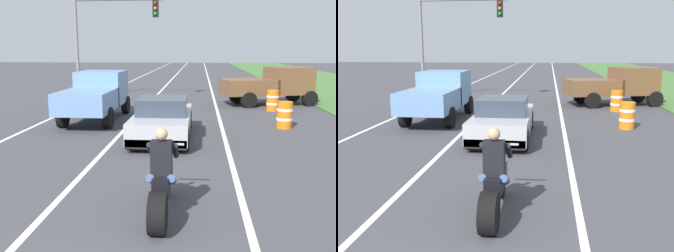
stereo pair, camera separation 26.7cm
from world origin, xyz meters
TOP-DOWN VIEW (x-y plane):
  - lane_stripe_left_solid at (-5.40, 20.00)m, footprint 0.14×120.00m
  - lane_stripe_right_solid at (1.80, 20.00)m, footprint 0.14×120.00m
  - lane_stripe_centre_dashed at (-1.80, 20.00)m, footprint 0.14×120.00m
  - motorcycle_with_rider at (0.31, 3.73)m, footprint 0.70×2.21m
  - sports_car_silver at (-0.27, 9.68)m, footprint 1.84×4.30m
  - pickup_truck_left_lane_light_blue at (-3.32, 12.60)m, footprint 2.02×4.80m
  - pickup_truck_right_shoulder_brown at (4.75, 17.71)m, footprint 5.14×3.14m
  - traffic_light_mast_near at (-4.54, 18.81)m, footprint 5.05×0.34m
  - construction_barrel_nearest at (4.12, 11.61)m, footprint 0.58×0.58m
  - construction_barrel_mid at (4.43, 15.61)m, footprint 0.58×0.58m

SIDE VIEW (x-z plane):
  - lane_stripe_left_solid at x=-5.40m, z-range 0.00..0.01m
  - lane_stripe_right_solid at x=1.80m, z-range 0.00..0.01m
  - lane_stripe_centre_dashed at x=-1.80m, z-range 0.00..0.01m
  - construction_barrel_nearest at x=4.12m, z-range 0.00..1.00m
  - construction_barrel_mid at x=4.43m, z-range 0.00..1.00m
  - motorcycle_with_rider at x=0.31m, z-range -0.22..1.40m
  - sports_car_silver at x=-0.27m, z-range -0.05..1.31m
  - pickup_truck_left_lane_light_blue at x=-3.32m, z-range 0.12..2.10m
  - pickup_truck_right_shoulder_brown at x=4.75m, z-range 0.12..2.10m
  - traffic_light_mast_near at x=-4.54m, z-range 1.03..7.03m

